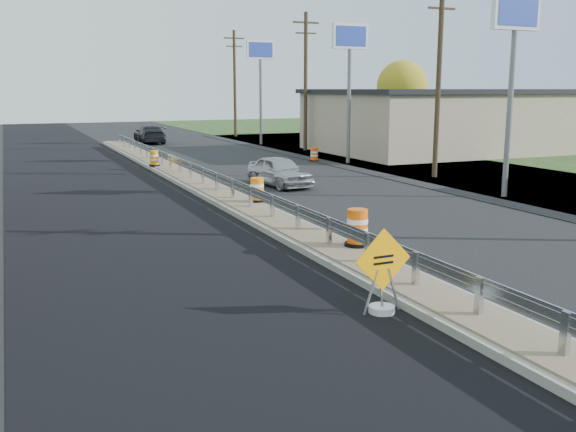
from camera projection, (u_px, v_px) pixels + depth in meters
name	position (u px, v px, depth m)	size (l,w,h in m)	color
ground	(298.00, 236.00, 19.02)	(140.00, 140.00, 0.00)	black
milled_overlay	(99.00, 195.00, 26.28)	(7.20, 120.00, 0.01)	black
median	(217.00, 193.00, 26.19)	(1.60, 55.00, 0.23)	gray
guardrail	(209.00, 175.00, 26.97)	(0.10, 46.15, 0.72)	silver
retail_building_near	(452.00, 120.00, 44.82)	(18.50, 12.50, 4.27)	tan
pylon_sign_south	(515.00, 31.00, 24.58)	(2.20, 0.30, 7.90)	slate
pylon_sign_mid	(350.00, 49.00, 36.26)	(2.20, 0.30, 7.90)	slate
pylon_sign_north	(260.00, 60.00, 48.84)	(2.20, 0.30, 7.90)	slate
utility_pole_smid	(439.00, 75.00, 30.67)	(1.90, 0.26, 9.40)	#473523
utility_pole_nmid	(306.00, 79.00, 44.14)	(1.90, 0.26, 9.40)	#473523
utility_pole_north	(235.00, 81.00, 57.62)	(1.90, 0.26, 9.40)	#473523
tree_far_yellow	(402.00, 86.00, 58.91)	(4.62, 4.62, 6.86)	#473523
caution_sign	(382.00, 292.00, 12.41)	(1.23, 0.51, 1.69)	white
barrel_median_near	(357.00, 228.00, 16.81)	(0.67, 0.67, 0.98)	black
barrel_median_mid	(257.00, 190.00, 23.43)	(0.60, 0.60, 0.88)	black
barrel_median_far	(154.00, 159.00, 34.30)	(0.56, 0.56, 0.82)	black
barrel_shoulder_mid	(314.00, 155.00, 38.59)	(0.55, 0.55, 0.81)	black
car_silver	(280.00, 171.00, 28.67)	(1.59, 3.95, 1.34)	#AEAFB3
car_dark_far	(150.00, 134.00, 51.26)	(2.01, 4.94, 1.43)	black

